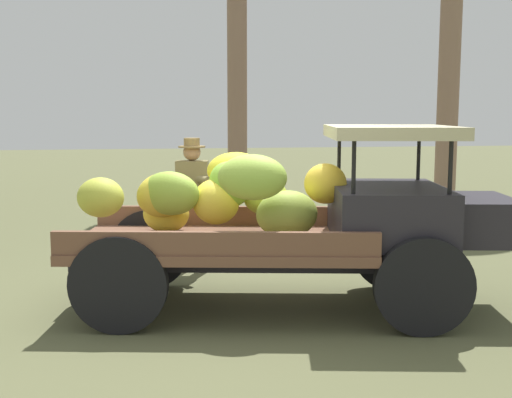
# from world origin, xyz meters

# --- Properties ---
(ground_plane) EXTENTS (60.00, 60.00, 0.00)m
(ground_plane) POSITION_xyz_m (0.00, 0.00, 0.00)
(ground_plane) COLOR brown
(truck) EXTENTS (4.63, 2.41, 1.90)m
(truck) POSITION_xyz_m (0.59, -0.03, 0.96)
(truck) COLOR #25222A
(truck) RESTS_ON ground
(farmer) EXTENTS (0.52, 0.49, 1.71)m
(farmer) POSITION_xyz_m (-0.40, 1.72, 0.97)
(farmer) COLOR #4D4C69
(farmer) RESTS_ON ground
(loose_banana_bunch) EXTENTS (0.60, 0.62, 0.31)m
(loose_banana_bunch) POSITION_xyz_m (-0.19, 2.61, 0.15)
(loose_banana_bunch) COLOR #BABF44
(loose_banana_bunch) RESTS_ON ground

